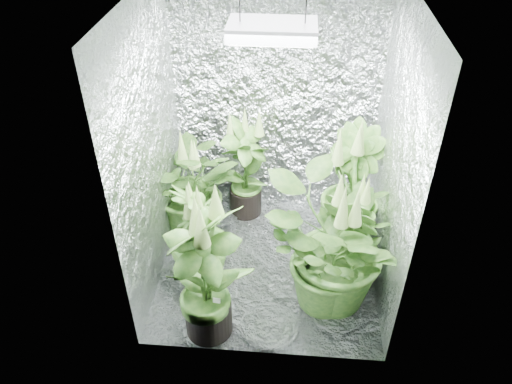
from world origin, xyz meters
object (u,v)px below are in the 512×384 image
object	(u,v)px
plant_c	(348,191)
grow_lamp	(272,30)
plant_a	(191,186)
plant_g	(349,239)
plant_b	(245,171)
circulation_fan	(348,238)
plant_e	(334,251)
plant_d	(199,237)
plant_f	(205,274)

from	to	relation	value
plant_c	grow_lamp	bearing A→B (deg)	-150.88
plant_a	plant_c	bearing A→B (deg)	-2.58
plant_g	grow_lamp	bearing A→B (deg)	165.28
plant_b	circulation_fan	distance (m)	1.00
plant_g	plant_e	bearing A→B (deg)	-118.53
plant_d	plant_b	bearing A→B (deg)	72.40
plant_e	circulation_fan	size ratio (longest dim) A/B	3.61
plant_e	plant_f	size ratio (longest dim) A/B	1.01
plant_d	plant_e	size ratio (longest dim) A/B	0.74
plant_e	plant_f	xyz separation A→B (m)	(-0.81, -0.28, 0.01)
grow_lamp	plant_e	distance (m)	1.43
plant_b	plant_d	distance (m)	0.84
grow_lamp	plant_b	size ratio (longest dim) A/B	0.53
plant_c	plant_e	bearing A→B (deg)	-100.93
plant_a	plant_c	size ratio (longest dim) A/B	0.84
plant_f	plant_b	bearing A→B (deg)	84.67
plant_c	plant_d	xyz separation A→B (m)	(-1.07, -0.48, -0.12)
plant_b	circulation_fan	world-z (taller)	plant_b
plant_a	plant_b	bearing A→B (deg)	32.61
plant_a	plant_c	xyz separation A→B (m)	(1.22, -0.06, 0.07)
plant_b	plant_f	distance (m)	1.29
plant_a	plant_b	size ratio (longest dim) A/B	0.97
plant_c	circulation_fan	distance (m)	0.39
plant_b	circulation_fan	bearing A→B (deg)	-27.03
plant_e	plant_d	bearing A→B (deg)	167.82
plant_c	plant_g	world-z (taller)	plant_c
grow_lamp	plant_e	size ratio (longest dim) A/B	0.43
plant_a	plant_g	bearing A→B (deg)	-23.69
grow_lamp	plant_e	world-z (taller)	grow_lamp
plant_g	plant_f	bearing A→B (deg)	-151.87
plant_e	plant_g	xyz separation A→B (m)	(0.11, 0.21, -0.08)
grow_lamp	plant_f	xyz separation A→B (m)	(-0.35, -0.64, -1.30)
plant_b	plant_f	xyz separation A→B (m)	(-0.12, -1.28, 0.10)
plant_b	plant_g	bearing A→B (deg)	-44.60
plant_d	plant_c	bearing A→B (deg)	24.19
plant_d	plant_e	bearing A→B (deg)	-12.18
plant_d	plant_e	distance (m)	0.97
plant_a	plant_f	xyz separation A→B (m)	(0.29, -1.02, 0.09)
plant_a	plant_e	distance (m)	1.32
plant_d	plant_f	size ratio (longest dim) A/B	0.74
plant_f	plant_c	bearing A→B (deg)	45.84
grow_lamp	plant_a	xyz separation A→B (m)	(-0.64, 0.38, -1.39)
plant_c	plant_a	bearing A→B (deg)	177.42
grow_lamp	circulation_fan	world-z (taller)	grow_lamp
grow_lamp	plant_c	size ratio (longest dim) A/B	0.46
plant_b	plant_c	bearing A→B (deg)	-21.05
plant_e	plant_a	bearing A→B (deg)	145.93
grow_lamp	plant_d	size ratio (longest dim) A/B	0.58
grow_lamp	plant_a	world-z (taller)	grow_lamp
plant_d	plant_g	bearing A→B (deg)	0.38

